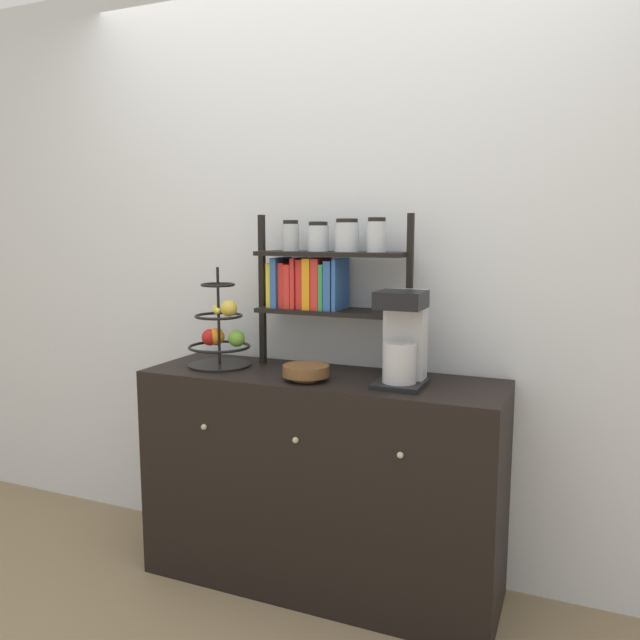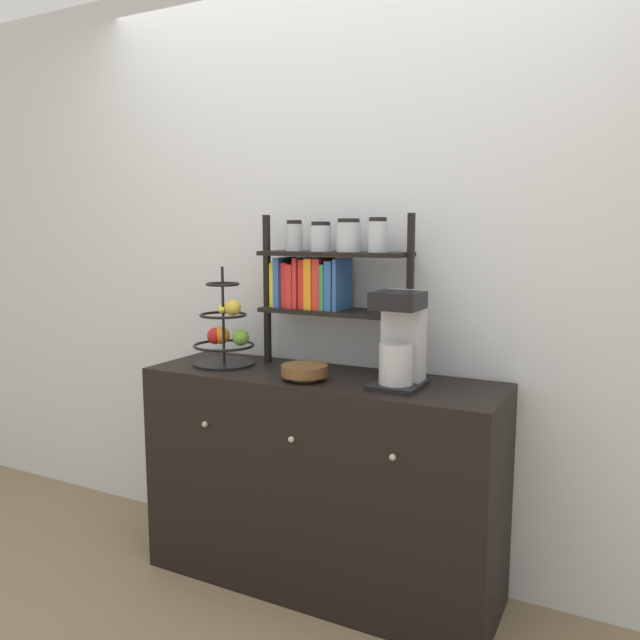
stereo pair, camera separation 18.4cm
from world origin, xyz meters
name	(u,v)px [view 2 (the right image)]	position (x,y,z in m)	size (l,w,h in m)	color
ground_plane	(293,610)	(0.00, 0.00, 0.00)	(12.00, 12.00, 0.00)	#847051
wall_back	(349,269)	(0.00, 0.50, 1.30)	(7.00, 0.05, 2.60)	silver
sideboard	(320,481)	(0.00, 0.23, 0.44)	(1.46, 0.47, 0.89)	black
coffee_maker	(400,339)	(0.34, 0.21, 1.07)	(0.18, 0.21, 0.36)	black
fruit_stand	(225,333)	(-0.46, 0.23, 1.03)	(0.27, 0.27, 0.42)	black
wooden_bowl	(304,371)	(-0.02, 0.13, 0.92)	(0.18, 0.18, 0.06)	brown
shelf_hutch	(324,274)	(-0.05, 0.36, 1.29)	(0.68, 0.20, 0.64)	black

